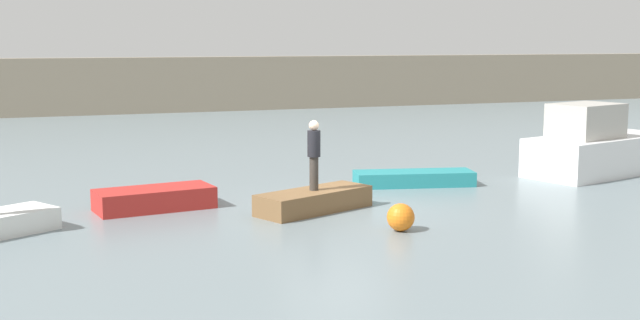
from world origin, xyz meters
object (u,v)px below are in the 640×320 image
Objects in this scene: rowboat_red at (154,199)px; person_dark_shirt at (314,151)px; rowboat_brown at (314,201)px; rowboat_teal at (414,178)px; mooring_buoy at (401,217)px; motorboat at (597,148)px.

rowboat_red is 1.67× the size of person_dark_shirt.
rowboat_teal is (3.90, 2.35, -0.05)m from rowboat_brown.
person_dark_shirt is at bearing -136.37° from rowboat_teal.
mooring_buoy is at bearing -67.74° from person_dark_shirt.
rowboat_red is 4.14m from person_dark_shirt.
mooring_buoy reaches higher than rowboat_red.
mooring_buoy is at bearing -106.95° from rowboat_teal.
person_dark_shirt is 2.78× the size of mooring_buoy.
rowboat_teal is 5.73m from mooring_buoy.
person_dark_shirt reaches higher than rowboat_brown.
rowboat_brown is 2.85m from mooring_buoy.
rowboat_brown is 1.77× the size of person_dark_shirt.
person_dark_shirt is at bearing 112.26° from mooring_buoy.
rowboat_red reaches higher than rowboat_teal.
rowboat_red reaches higher than rowboat_brown.
motorboat is 1.61× the size of rowboat_teal.
motorboat is 10.41m from person_dark_shirt.
motorboat is 13.81m from rowboat_red.
person_dark_shirt is (-0.00, 0.00, 1.22)m from rowboat_brown.
motorboat reaches higher than mooring_buoy.
motorboat reaches higher than rowboat_teal.
rowboat_teal is at bearing -2.17° from rowboat_red.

